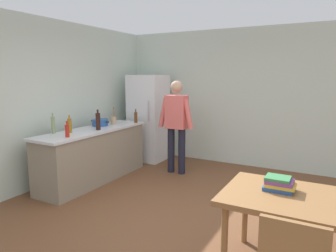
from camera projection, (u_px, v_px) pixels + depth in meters
ground_plane at (177, 226)px, 3.70m from camera, size 14.00×14.00×0.00m
wall_back at (246, 98)px, 6.08m from camera, size 6.40×0.12×2.70m
wall_left at (37, 104)px, 4.88m from camera, size 0.12×5.60×2.70m
kitchen_counter at (94, 155)px, 5.26m from camera, size 0.64×2.20×0.90m
refrigerator at (148, 118)px, 6.53m from camera, size 0.70×0.67×1.80m
person at (176, 121)px, 5.59m from camera, size 0.70×0.22×1.70m
dining_table at (305, 206)px, 2.67m from camera, size 1.40×0.90×0.75m
cooking_pot at (100, 122)px, 5.50m from camera, size 0.40×0.28×0.12m
utensil_jar at (114, 120)px, 5.69m from camera, size 0.11×0.11×0.32m
bottle_beer_brown at (136, 117)px, 5.87m from camera, size 0.06×0.06×0.26m
bottle_vinegar_tall at (53, 125)px, 4.77m from camera, size 0.06×0.06×0.32m
bottle_wine_dark at (98, 121)px, 5.07m from camera, size 0.08×0.08×0.34m
bottle_sauce_red at (67, 131)px, 4.49m from camera, size 0.06×0.06×0.24m
bottle_oil_amber at (70, 125)px, 4.84m from camera, size 0.06×0.06×0.28m
book_stack at (279, 184)px, 2.82m from camera, size 0.28×0.20×0.13m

